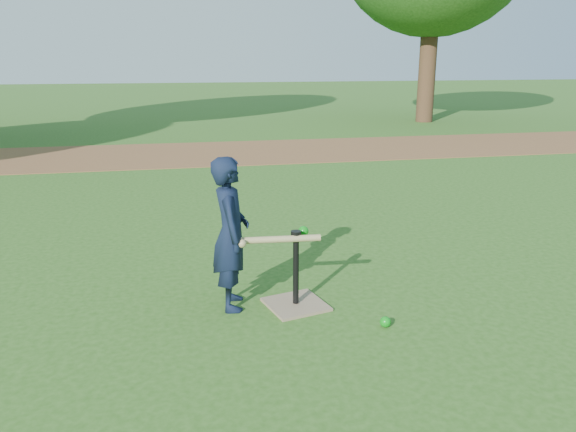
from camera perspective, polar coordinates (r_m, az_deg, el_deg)
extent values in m
plane|color=#285116|center=(4.39, 2.24, -9.56)|extent=(80.00, 80.00, 0.00)
cube|color=brown|center=(11.54, -6.78, 6.40)|extent=(24.00, 3.00, 0.01)
imported|color=black|center=(4.28, -5.85, -1.80)|extent=(0.31, 0.45, 1.19)
sphere|color=#0B8313|center=(4.18, 9.86, -10.55)|extent=(0.08, 0.08, 0.08)
cube|color=#8B7258|center=(4.46, 0.79, -8.96)|extent=(0.52, 0.52, 0.02)
cylinder|color=black|center=(4.35, 0.81, -5.50)|extent=(0.05, 0.05, 0.55)
cylinder|color=black|center=(4.25, 0.82, -1.93)|extent=(0.08, 0.08, 0.06)
cylinder|color=tan|center=(4.22, -0.71, -2.37)|extent=(0.60, 0.10, 0.05)
sphere|color=tan|center=(4.14, -4.69, -2.80)|extent=(0.06, 0.06, 0.06)
sphere|color=#0B8313|center=(4.35, 1.58, -1.54)|extent=(0.08, 0.08, 0.08)
cylinder|color=#382316|center=(17.52, 14.00, 14.86)|extent=(0.50, 0.50, 3.42)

